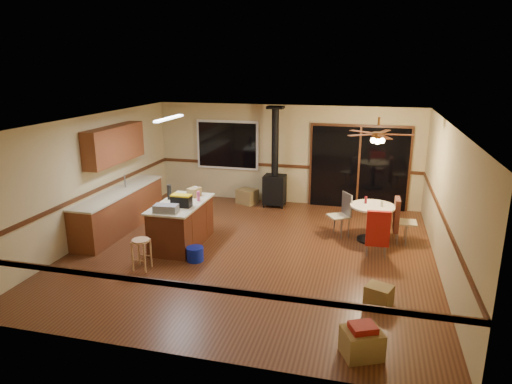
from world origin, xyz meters
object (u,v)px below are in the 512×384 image
(chair_right, at_px, (398,215))
(box_corner_b, at_px, (379,295))
(chair_near, at_px, (378,228))
(box_corner_a, at_px, (362,343))
(chair_left, at_px, (343,210))
(toolbox_black, at_px, (181,201))
(dining_table, at_px, (372,217))
(bar_stool, at_px, (142,254))
(toolbox_grey, at_px, (166,208))
(wood_stove, at_px, (275,179))
(box_under_window, at_px, (247,196))
(blue_bucket, at_px, (195,254))
(kitchen_island, at_px, (182,224))

(chair_right, bearing_deg, box_corner_b, -97.53)
(chair_near, bearing_deg, box_corner_a, -93.18)
(chair_left, bearing_deg, toolbox_black, -152.79)
(dining_table, bearing_deg, box_corner_b, -86.79)
(bar_stool, relative_size, chair_left, 1.04)
(toolbox_grey, height_order, box_corner_b, toolbox_grey)
(wood_stove, relative_size, toolbox_black, 6.49)
(wood_stove, height_order, chair_left, wood_stove)
(toolbox_black, distance_m, box_under_window, 3.45)
(blue_bucket, bearing_deg, toolbox_grey, 171.50)
(box_under_window, xyz_separation_m, box_corner_a, (3.18, -6.03, -0.01))
(kitchen_island, xyz_separation_m, dining_table, (3.78, 1.18, 0.08))
(dining_table, bearing_deg, chair_right, 5.26)
(box_corner_a, bearing_deg, chair_left, 97.27)
(blue_bucket, relative_size, chair_left, 0.58)
(dining_table, bearing_deg, bar_stool, -148.38)
(kitchen_island, height_order, dining_table, kitchen_island)
(blue_bucket, bearing_deg, wood_stove, 78.86)
(kitchen_island, distance_m, toolbox_black, 0.61)
(toolbox_grey, height_order, chair_left, toolbox_grey)
(chair_right, xyz_separation_m, box_under_window, (-3.76, 1.87, -0.40))
(toolbox_black, height_order, box_under_window, toolbox_black)
(chair_right, bearing_deg, box_under_window, 153.56)
(box_corner_b, bearing_deg, chair_left, 104.89)
(dining_table, bearing_deg, blue_bucket, -149.67)
(bar_stool, xyz_separation_m, blue_bucket, (0.79, 0.59, -0.15))
(toolbox_grey, distance_m, box_corner_a, 4.48)
(toolbox_black, relative_size, bar_stool, 0.67)
(kitchen_island, xyz_separation_m, bar_stool, (-0.23, -1.29, -0.16))
(wood_stove, distance_m, toolbox_black, 3.50)
(toolbox_grey, bearing_deg, wood_stove, 70.00)
(toolbox_grey, height_order, toolbox_black, toolbox_black)
(wood_stove, height_order, bar_stool, wood_stove)
(dining_table, relative_size, chair_right, 1.33)
(blue_bucket, height_order, dining_table, dining_table)
(chair_near, bearing_deg, bar_stool, -158.94)
(bar_stool, height_order, box_corner_a, bar_stool)
(toolbox_grey, bearing_deg, blue_bucket, -8.50)
(chair_right, distance_m, box_corner_a, 4.22)
(bar_stool, relative_size, chair_near, 0.83)
(chair_left, bearing_deg, toolbox_grey, -148.66)
(toolbox_black, xyz_separation_m, box_corner_b, (3.81, -1.30, -0.85))
(kitchen_island, relative_size, wood_stove, 0.67)
(wood_stove, distance_m, blue_bucket, 3.87)
(toolbox_grey, distance_m, chair_left, 3.77)
(box_corner_a, bearing_deg, dining_table, 89.08)
(chair_right, bearing_deg, toolbox_grey, -156.95)
(toolbox_grey, relative_size, chair_near, 0.64)
(chair_right, bearing_deg, kitchen_island, -164.04)
(wood_stove, bearing_deg, bar_stool, -109.45)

